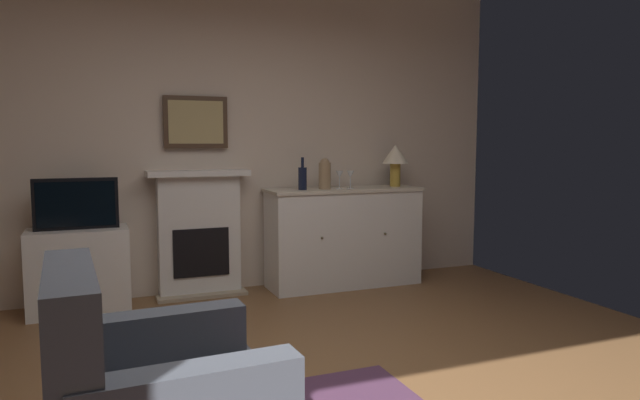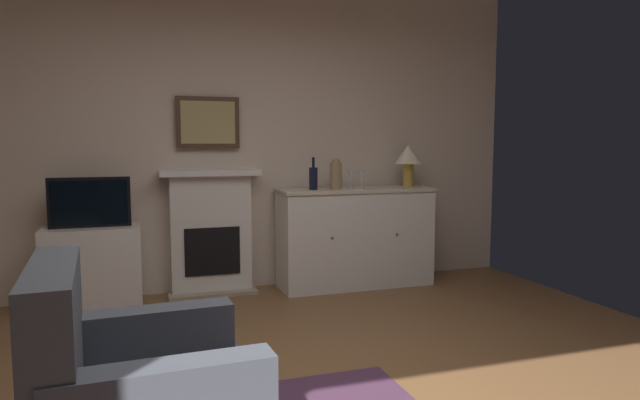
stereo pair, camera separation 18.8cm
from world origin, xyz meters
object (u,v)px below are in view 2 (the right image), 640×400
wine_glass_center (362,175)px  tv_set (90,202)px  wine_bottle (313,178)px  vase_decorative (336,174)px  tv_cabinet (93,267)px  framed_picture (208,122)px  sideboard_cabinet (355,237)px  table_lamp (408,157)px  wine_glass_left (351,175)px  fireplace_unit (211,232)px

wine_glass_center → tv_set: (-2.32, 0.05, -0.18)m
wine_bottle → vase_decorative: (0.21, -0.00, 0.03)m
wine_glass_center → tv_set: bearing=178.8°
wine_glass_center → tv_set: wine_glass_center is taller
vase_decorative → tv_cabinet: vase_decorative is taller
framed_picture → sideboard_cabinet: framed_picture is taller
table_lamp → framed_picture: bearing=173.1°
table_lamp → sideboard_cabinet: bearing=-180.0°
framed_picture → wine_glass_center: 1.46m
framed_picture → wine_glass_center: size_ratio=3.33×
wine_glass_left → tv_cabinet: wine_glass_left is taller
fireplace_unit → framed_picture: (0.00, 0.05, 0.97)m
fireplace_unit → wine_bottle: size_ratio=3.79×
tv_cabinet → wine_bottle: bearing=-1.9°
fireplace_unit → wine_bottle: 1.03m
sideboard_cabinet → table_lamp: table_lamp is taller
framed_picture → wine_bottle: (0.88, -0.27, -0.49)m
wine_bottle → wine_glass_center: size_ratio=1.76×
tv_cabinet → tv_set: bearing=-90.0°
fireplace_unit → wine_glass_center: size_ratio=6.67×
wine_glass_center → vase_decorative: 0.25m
wine_glass_left → table_lamp: bearing=5.3°
sideboard_cabinet → wine_glass_center: size_ratio=8.80×
table_lamp → vase_decorative: table_lamp is taller
fireplace_unit → tv_cabinet: 1.01m
vase_decorative → tv_cabinet: 2.20m
wine_glass_center → vase_decorative: (-0.25, 0.01, 0.02)m
table_lamp → wine_glass_left: 0.63m
framed_picture → sideboard_cabinet: bearing=-9.6°
framed_picture → wine_glass_left: 1.36m
framed_picture → tv_cabinet: framed_picture is taller
fireplace_unit → vase_decorative: 1.23m
wine_glass_center → table_lamp: bearing=6.5°
wine_glass_left → sideboard_cabinet: bearing=38.4°
table_lamp → tv_set: table_lamp is taller
framed_picture → table_lamp: framed_picture is taller
table_lamp → wine_glass_left: bearing=-174.7°
fireplace_unit → wine_glass_left: bearing=-10.7°
wine_bottle → wine_glass_left: wine_bottle is taller
wine_bottle → framed_picture: bearing=163.0°
framed_picture → wine_glass_left: (1.24, -0.28, -0.47)m
fireplace_unit → framed_picture: bearing=90.0°
tv_set → vase_decorative: bearing=-1.2°
wine_glass_center → tv_set: size_ratio=0.27×
wine_bottle → sideboard_cabinet: bearing=6.5°
sideboard_cabinet → wine_glass_left: size_ratio=8.80×
wine_glass_center → tv_cabinet: 2.43m
sideboard_cabinet → tv_cabinet: (-2.29, 0.02, -0.13)m
fireplace_unit → tv_cabinet: size_ratio=1.47×
fireplace_unit → wine_glass_center: fireplace_unit is taller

